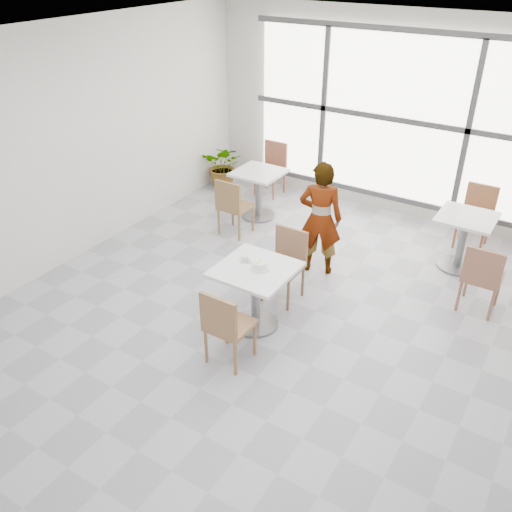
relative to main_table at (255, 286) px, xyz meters
The scene contains 18 objects.
floor 0.55m from the main_table, 58.06° to the left, with size 7.00×7.00×0.00m, color #9E9EA5.
ceiling 2.48m from the main_table, 58.06° to the left, with size 7.00×7.00×0.00m, color white.
wall_back 3.79m from the main_table, 88.47° to the left, with size 6.00×6.00×0.00m, color silver.
wall_left 3.07m from the main_table, behind, with size 7.00×7.00×0.00m, color silver.
window 3.72m from the main_table, 88.44° to the left, with size 4.60×0.07×2.52m.
main_table is the anchor object (origin of this frame).
chair_near 0.71m from the main_table, 82.51° to the right, with size 0.42×0.42×0.87m.
chair_far 0.70m from the main_table, 90.59° to the left, with size 0.42×0.42×0.87m.
oatmeal_bowl 0.27m from the main_table, 26.93° to the left, with size 0.21×0.21×0.10m.
coffee_cup 0.31m from the main_table, 161.01° to the left, with size 0.16×0.13×0.07m.
person 1.45m from the main_table, 87.79° to the left, with size 0.55×0.36×1.50m, color black.
bg_table_left 2.78m from the main_table, 121.45° to the left, with size 0.70×0.70×0.75m.
bg_table_right 2.96m from the main_table, 57.37° to the left, with size 0.70×0.70×0.75m.
bg_chair_left_near 2.18m from the main_table, 131.22° to the left, with size 0.42×0.42×0.87m.
bg_chair_left_far 3.73m from the main_table, 118.04° to the left, with size 0.42×0.42×0.87m.
bg_chair_right_near 2.58m from the main_table, 38.05° to the left, with size 0.42×0.42×0.87m.
bg_chair_right_far 3.62m from the main_table, 63.96° to the left, with size 0.42×0.42×0.87m.
plant_left 4.01m from the main_table, 130.26° to the left, with size 0.70×0.60×0.78m, color #4A8549.
Camera 1 is at (2.53, -4.29, 3.78)m, focal length 37.97 mm.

